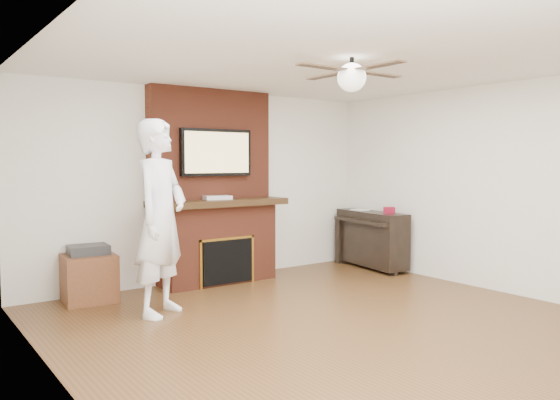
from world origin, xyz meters
TOP-DOWN VIEW (x-y plane):
  - room_shell at (0.00, 0.00)m, footprint 5.36×5.86m
  - fireplace at (0.00, 2.55)m, footprint 1.78×0.64m
  - tv at (0.00, 2.50)m, footprint 1.00×0.08m
  - ceiling_fan at (-0.00, 0.00)m, footprint 1.21×1.21m
  - person at (-1.20, 1.51)m, footprint 0.88×0.83m
  - side_table at (-1.65, 2.48)m, footprint 0.59×0.59m
  - piano at (2.30, 2.00)m, footprint 0.63×1.31m
  - cable_box at (-0.02, 2.45)m, footprint 0.37×0.25m
  - candle_orange at (-0.10, 2.35)m, footprint 0.07×0.07m
  - candle_green at (0.01, 2.34)m, footprint 0.06×0.06m
  - candle_cream at (0.09, 2.37)m, footprint 0.08×0.08m
  - candle_blue at (0.20, 2.32)m, footprint 0.06×0.06m

SIDE VIEW (x-z plane):
  - candle_blue at x=0.20m, z-range 0.00..0.07m
  - candle_green at x=0.01m, z-range 0.00..0.10m
  - candle_orange at x=-0.10m, z-range 0.00..0.11m
  - candle_cream at x=0.09m, z-range 0.00..0.12m
  - side_table at x=-1.65m, z-range -0.03..0.61m
  - piano at x=2.30m, z-range -0.02..0.91m
  - fireplace at x=0.00m, z-range -0.25..2.25m
  - person at x=-1.20m, z-range 0.00..1.99m
  - cable_box at x=-0.02m, z-range 1.08..1.13m
  - room_shell at x=0.00m, z-range -0.18..2.68m
  - tv at x=0.00m, z-range 1.38..1.98m
  - ceiling_fan at x=0.00m, z-range 2.18..2.49m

